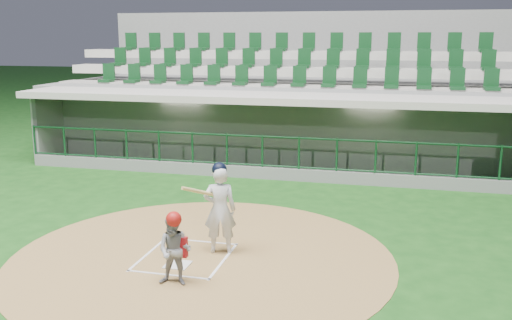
# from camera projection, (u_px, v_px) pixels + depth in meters

# --- Properties ---
(ground) EXTENTS (120.00, 120.00, 0.00)m
(ground) POSITION_uv_depth(u_px,v_px,m) (191.00, 252.00, 10.99)
(ground) COLOR #134012
(ground) RESTS_ON ground
(dirt_circle) EXTENTS (7.20, 7.20, 0.01)m
(dirt_circle) POSITION_uv_depth(u_px,v_px,m) (202.00, 257.00, 10.73)
(dirt_circle) COLOR brown
(dirt_circle) RESTS_ON ground
(home_plate) EXTENTS (0.43, 0.43, 0.02)m
(home_plate) POSITION_uv_depth(u_px,v_px,m) (178.00, 265.00, 10.32)
(home_plate) COLOR silver
(home_plate) RESTS_ON dirt_circle
(batter_box_chalk) EXTENTS (1.55, 1.80, 0.01)m
(batter_box_chalk) POSITION_uv_depth(u_px,v_px,m) (185.00, 257.00, 10.70)
(batter_box_chalk) COLOR white
(batter_box_chalk) RESTS_ON ground
(dugout_structure) EXTENTS (16.40, 3.70, 3.00)m
(dugout_structure) POSITION_uv_depth(u_px,v_px,m) (278.00, 135.00, 18.18)
(dugout_structure) COLOR gray
(dugout_structure) RESTS_ON ground
(seating_deck) EXTENTS (17.00, 6.72, 5.15)m
(seating_deck) POSITION_uv_depth(u_px,v_px,m) (293.00, 109.00, 21.02)
(seating_deck) COLOR slate
(seating_deck) RESTS_ON ground
(batter) EXTENTS (0.89, 0.92, 1.77)m
(batter) POSITION_uv_depth(u_px,v_px,m) (220.00, 208.00, 10.77)
(batter) COLOR silver
(batter) RESTS_ON dirt_circle
(catcher) EXTENTS (0.61, 0.49, 1.27)m
(catcher) POSITION_uv_depth(u_px,v_px,m) (175.00, 249.00, 9.41)
(catcher) COLOR gray
(catcher) RESTS_ON dirt_circle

